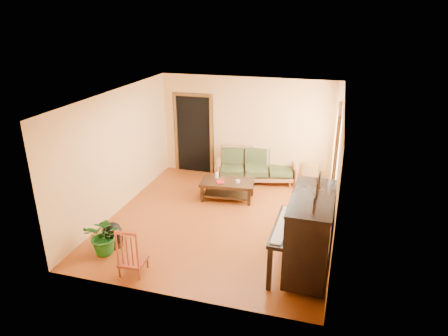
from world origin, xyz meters
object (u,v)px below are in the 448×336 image
(footstool, at_px, (113,237))
(ceramic_crock, at_px, (318,182))
(red_chair, at_px, (132,250))
(coffee_table, at_px, (227,190))
(armchair, at_px, (306,209))
(sofa, at_px, (256,166))
(potted_plant, at_px, (105,235))
(piano, at_px, (310,235))

(footstool, height_order, ceramic_crock, footstool)
(red_chair, xyz_separation_m, ceramic_crock, (2.75, 4.38, -0.30))
(coffee_table, xyz_separation_m, armchair, (1.85, -0.78, 0.15))
(sofa, xyz_separation_m, potted_plant, (-1.94, -3.93, -0.07))
(sofa, height_order, red_chair, red_chair)
(sofa, bearing_deg, ceramic_crock, -11.64)
(potted_plant, bearing_deg, piano, 7.26)
(coffee_table, xyz_separation_m, potted_plant, (-1.50, -2.77, 0.14))
(armchair, relative_size, piano, 0.48)
(sofa, bearing_deg, coffee_table, -124.99)
(ceramic_crock, bearing_deg, armchair, -94.25)
(armchair, relative_size, footstool, 2.00)
(sofa, xyz_separation_m, ceramic_crock, (1.56, 0.07, -0.30))
(ceramic_crock, bearing_deg, coffee_table, -148.28)
(footstool, height_order, potted_plant, potted_plant)
(piano, bearing_deg, sofa, 115.74)
(footstool, height_order, red_chair, red_chair)
(ceramic_crock, bearing_deg, red_chair, -122.07)
(piano, bearing_deg, footstool, -175.51)
(footstool, xyz_separation_m, red_chair, (0.76, -0.63, 0.25))
(ceramic_crock, distance_m, potted_plant, 5.32)
(sofa, bearing_deg, armchair, -68.35)
(armchair, relative_size, red_chair, 0.86)
(armchair, bearing_deg, ceramic_crock, 88.67)
(red_chair, bearing_deg, footstool, 137.40)
(piano, height_order, ceramic_crock, piano)
(armchair, xyz_separation_m, potted_plant, (-3.35, -1.98, -0.01))
(piano, xyz_separation_m, red_chair, (-2.77, -0.83, -0.26))
(ceramic_crock, xyz_separation_m, potted_plant, (-3.50, -4.00, 0.23))
(sofa, bearing_deg, red_chair, -119.75)
(piano, distance_m, ceramic_crock, 3.60)
(footstool, bearing_deg, armchair, 27.42)
(potted_plant, bearing_deg, armchair, 30.64)
(armchair, xyz_separation_m, ceramic_crock, (0.15, 2.02, -0.24))
(armchair, height_order, piano, piano)
(footstool, bearing_deg, sofa, 62.18)
(footstool, distance_m, red_chair, 1.02)
(coffee_table, height_order, footstool, coffee_table)
(ceramic_crock, bearing_deg, potted_plant, -131.19)
(coffee_table, relative_size, piano, 0.77)
(coffee_table, bearing_deg, potted_plant, -118.52)
(footstool, bearing_deg, piano, 3.31)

